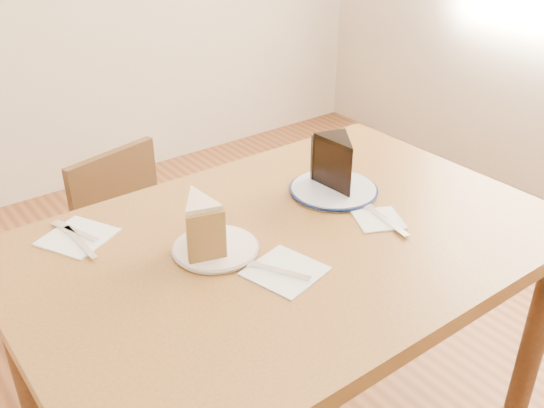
{
  "coord_description": "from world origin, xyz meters",
  "views": [
    {
      "loc": [
        -0.72,
        -0.88,
        1.46
      ],
      "look_at": [
        0.0,
        0.07,
        0.8
      ],
      "focal_mm": 40.0,
      "sensor_mm": 36.0,
      "label": 1
    }
  ],
  "objects_px": {
    "table": "(289,273)",
    "chocolate_cake": "(340,166)",
    "plate_cream": "(216,248)",
    "plate_navy": "(334,190)",
    "carrot_cake": "(199,224)",
    "chair_far": "(146,258)"
  },
  "relations": [
    {
      "from": "table",
      "to": "carrot_cake",
      "type": "relative_size",
      "value": 11.15
    },
    {
      "from": "table",
      "to": "chair_far",
      "type": "bearing_deg",
      "value": 98.68
    },
    {
      "from": "table",
      "to": "plate_cream",
      "type": "relative_size",
      "value": 6.8
    },
    {
      "from": "plate_navy",
      "to": "carrot_cake",
      "type": "xyz_separation_m",
      "value": [
        -0.4,
        -0.03,
        0.06
      ]
    },
    {
      "from": "chocolate_cake",
      "to": "plate_navy",
      "type": "bearing_deg",
      "value": -8.78
    },
    {
      "from": "chocolate_cake",
      "to": "chair_far",
      "type": "bearing_deg",
      "value": -41.87
    },
    {
      "from": "table",
      "to": "chair_far",
      "type": "height_order",
      "value": "table"
    },
    {
      "from": "chair_far",
      "to": "plate_navy",
      "type": "distance_m",
      "value": 0.68
    },
    {
      "from": "table",
      "to": "chocolate_cake",
      "type": "xyz_separation_m",
      "value": [
        0.23,
        0.09,
        0.17
      ]
    },
    {
      "from": "plate_navy",
      "to": "chocolate_cake",
      "type": "distance_m",
      "value": 0.07
    },
    {
      "from": "table",
      "to": "plate_navy",
      "type": "bearing_deg",
      "value": 23.99
    },
    {
      "from": "plate_navy",
      "to": "carrot_cake",
      "type": "distance_m",
      "value": 0.41
    },
    {
      "from": "table",
      "to": "plate_navy",
      "type": "relative_size",
      "value": 5.67
    },
    {
      "from": "table",
      "to": "carrot_cake",
      "type": "xyz_separation_m",
      "value": [
        -0.18,
        0.07,
        0.16
      ]
    },
    {
      "from": "table",
      "to": "chair_far",
      "type": "distance_m",
      "value": 0.64
    },
    {
      "from": "plate_navy",
      "to": "chair_far",
      "type": "bearing_deg",
      "value": 122.06
    },
    {
      "from": "table",
      "to": "plate_navy",
      "type": "distance_m",
      "value": 0.26
    },
    {
      "from": "plate_navy",
      "to": "chocolate_cake",
      "type": "bearing_deg",
      "value": -24.18
    },
    {
      "from": "carrot_cake",
      "to": "table",
      "type": "bearing_deg",
      "value": -4.9
    },
    {
      "from": "carrot_cake",
      "to": "chocolate_cake",
      "type": "relative_size",
      "value": 0.87
    },
    {
      "from": "table",
      "to": "plate_cream",
      "type": "xyz_separation_m",
      "value": [
        -0.16,
        0.05,
        0.1
      ]
    },
    {
      "from": "plate_cream",
      "to": "carrot_cake",
      "type": "relative_size",
      "value": 1.64
    }
  ]
}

